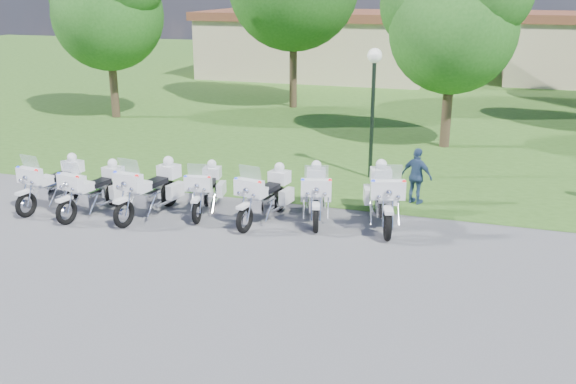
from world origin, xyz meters
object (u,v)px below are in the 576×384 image
(motorcycle_0, at_px, (54,182))
(motorcycle_6, at_px, (384,196))
(motorcycle_1, at_px, (94,189))
(lamp_post, at_px, (374,81))
(motorcycle_2, at_px, (151,189))
(motorcycle_4, at_px, (265,194))
(motorcycle_5, at_px, (316,193))
(bystander_c, at_px, (417,176))
(motorcycle_3, at_px, (206,189))

(motorcycle_0, distance_m, motorcycle_6, 8.82)
(motorcycle_1, distance_m, lamp_post, 8.64)
(motorcycle_2, height_order, motorcycle_4, motorcycle_2)
(motorcycle_5, distance_m, lamp_post, 4.72)
(motorcycle_0, height_order, bystander_c, motorcycle_0)
(motorcycle_6, bearing_deg, motorcycle_3, -9.19)
(motorcycle_1, distance_m, motorcycle_3, 2.92)
(motorcycle_5, height_order, motorcycle_6, motorcycle_6)
(motorcycle_3, height_order, bystander_c, bystander_c)
(motorcycle_0, bearing_deg, motorcycle_6, -162.60)
(motorcycle_4, relative_size, motorcycle_5, 1.02)
(motorcycle_4, height_order, lamp_post, lamp_post)
(lamp_post, bearing_deg, motorcycle_4, -112.04)
(motorcycle_3, height_order, motorcycle_4, motorcycle_4)
(motorcycle_2, relative_size, motorcycle_5, 1.06)
(motorcycle_1, xyz_separation_m, bystander_c, (7.97, 3.31, 0.11))
(motorcycle_1, height_order, motorcycle_2, motorcycle_2)
(motorcycle_1, bearing_deg, bystander_c, -146.26)
(motorcycle_2, xyz_separation_m, motorcycle_3, (1.25, 0.68, -0.09))
(motorcycle_5, relative_size, bystander_c, 1.53)
(motorcycle_1, xyz_separation_m, motorcycle_6, (7.36, 1.48, 0.08))
(motorcycle_5, bearing_deg, motorcycle_6, 168.62)
(motorcycle_1, xyz_separation_m, motorcycle_3, (2.74, 0.99, -0.04))
(motorcycle_4, distance_m, motorcycle_6, 2.97)
(motorcycle_0, relative_size, motorcycle_3, 1.07)
(motorcycle_2, bearing_deg, motorcycle_0, 13.27)
(motorcycle_3, xyz_separation_m, motorcycle_4, (1.71, -0.14, 0.05))
(motorcycle_6, xyz_separation_m, lamp_post, (-1.06, 3.94, 2.27))
(motorcycle_3, distance_m, motorcycle_6, 4.65)
(motorcycle_1, bearing_deg, motorcycle_4, -157.97)
(motorcycle_4, xyz_separation_m, motorcycle_5, (1.20, 0.52, -0.00))
(bystander_c, bearing_deg, lamp_post, -28.23)
(motorcycle_0, bearing_deg, motorcycle_2, -168.06)
(motorcycle_6, bearing_deg, lamp_post, -90.10)
(motorcycle_3, height_order, motorcycle_5, motorcycle_5)
(motorcycle_0, distance_m, bystander_c, 9.85)
(motorcycle_2, distance_m, motorcycle_6, 5.99)
(bystander_c, bearing_deg, motorcycle_1, 46.04)
(motorcycle_3, bearing_deg, bystander_c, -165.83)
(motorcycle_0, xyz_separation_m, motorcycle_5, (7.01, 1.21, 0.01))
(motorcycle_0, height_order, motorcycle_3, motorcycle_0)
(motorcycle_0, relative_size, motorcycle_1, 1.01)
(motorcycle_2, bearing_deg, bystander_c, -145.08)
(motorcycle_3, relative_size, motorcycle_4, 0.92)
(motorcycle_0, bearing_deg, bystander_c, -152.55)
(motorcycle_2, relative_size, bystander_c, 1.62)
(motorcycle_0, bearing_deg, motorcycle_1, -177.75)
(motorcycle_2, distance_m, motorcycle_3, 1.43)
(motorcycle_0, height_order, lamp_post, lamp_post)
(motorcycle_0, relative_size, motorcycle_4, 0.98)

